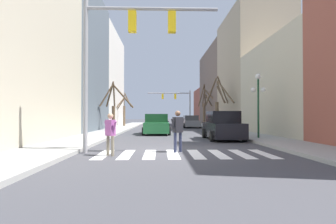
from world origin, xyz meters
TOP-DOWN VIEW (x-y plane):
  - ground_plane at (0.00, 0.00)m, footprint 240.00×240.00m
  - sidewalk_left at (-5.52, 0.00)m, footprint 2.63×90.00m
  - sidewalk_right at (5.52, 0.00)m, footprint 2.63×90.00m
  - building_row_left at (-9.84, 12.70)m, footprint 6.00×37.83m
  - building_row_right at (9.84, 21.27)m, footprint 6.00×54.71m
  - crosswalk_stripes at (0.00, -0.99)m, footprint 6.75×2.60m
  - traffic_signal_near at (-2.46, -0.60)m, footprint 5.46×0.28m
  - traffic_signal_far at (1.87, 31.29)m, footprint 6.95×0.28m
  - street_lamp_right_corner at (5.19, 4.90)m, footprint 0.95×0.36m
  - car_parked_left_far at (3.03, 22.34)m, footprint 2.12×4.62m
  - car_parked_left_near at (-0.87, 18.80)m, footprint 1.98×4.19m
  - car_at_intersection at (-1.76, 32.40)m, footprint 2.15×4.33m
  - car_parked_left_mid at (-1.23, 10.48)m, footprint 2.21×4.69m
  - car_parked_right_far at (3.03, 5.28)m, footprint 2.11×4.36m
  - pedestrian_crossing_street at (-0.22, -0.43)m, footprint 0.62×0.54m
  - pedestrian_waiting_at_curb at (5.02, 15.59)m, footprint 0.61×0.45m
  - pedestrian_on_left_sidewalk at (-2.82, -1.33)m, footprint 0.57×0.51m
  - street_tree_right_mid at (5.38, 16.90)m, footprint 2.76×3.84m
  - street_tree_left_far at (-5.91, 25.07)m, footprint 2.04×1.67m
  - street_tree_left_mid at (-5.38, 14.08)m, footprint 3.23×1.94m
  - street_tree_right_far at (5.80, 27.53)m, footprint 2.67×2.67m

SIDE VIEW (x-z plane):
  - ground_plane at x=0.00m, z-range 0.00..0.00m
  - crosswalk_stripes at x=0.00m, z-range 0.00..0.01m
  - sidewalk_left at x=-5.52m, z-range 0.00..0.15m
  - sidewalk_right at x=5.52m, z-range 0.00..0.15m
  - car_parked_left_far at x=3.03m, z-range -0.05..1.53m
  - car_parked_left_near at x=-0.87m, z-range -0.05..1.57m
  - car_parked_left_mid at x=-1.23m, z-range -0.05..1.61m
  - car_at_intersection at x=-1.76m, z-range -0.06..1.67m
  - car_parked_right_far at x=3.03m, z-range -0.07..1.73m
  - pedestrian_on_left_sidewalk at x=-2.82m, z-range 0.15..1.75m
  - pedestrian_crossing_street at x=-0.22m, z-range 0.16..1.87m
  - pedestrian_waiting_at_curb at x=5.02m, z-range 0.29..1.88m
  - street_tree_left_far at x=-5.91m, z-range -0.07..4.55m
  - street_tree_left_mid at x=-5.38m, z-range 0.14..4.84m
  - street_tree_right_mid at x=5.38m, z-range 0.00..5.70m
  - street_lamp_right_corner at x=5.19m, z-range 0.99..4.99m
  - street_tree_right_far at x=5.80m, z-range 0.07..6.15m
  - traffic_signal_far at x=1.87m, z-range 1.30..6.95m
  - traffic_signal_near at x=-2.46m, z-range 1.35..7.62m
  - building_row_right at x=9.84m, z-range -1.12..12.13m
  - building_row_left at x=-9.84m, z-range -0.15..13.48m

